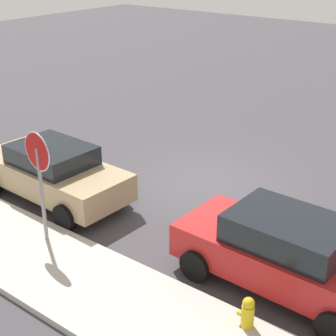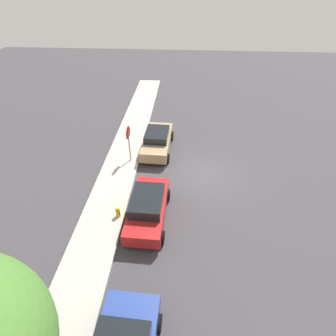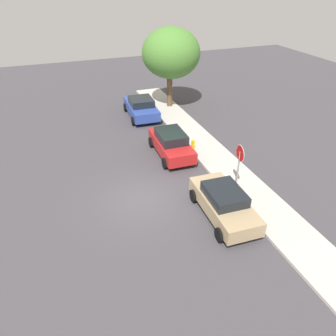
# 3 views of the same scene
# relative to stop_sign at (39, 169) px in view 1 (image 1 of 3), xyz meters

# --- Properties ---
(ground_plane) EXTENTS (60.00, 60.00, 0.00)m
(ground_plane) POSITION_rel_stop_sign_xyz_m (-1.00, -4.72, -1.81)
(ground_plane) COLOR #423F44
(sidewalk_curb) EXTENTS (32.00, 2.21, 0.14)m
(sidewalk_curb) POSITION_rel_stop_sign_xyz_m (-1.00, 0.57, -1.74)
(sidewalk_curb) COLOR beige
(sidewalk_curb) RESTS_ON ground_plane
(stop_sign) EXTENTS (0.84, 0.10, 2.61)m
(stop_sign) POSITION_rel_stop_sign_xyz_m (0.00, 0.00, 0.00)
(stop_sign) COLOR gray
(stop_sign) RESTS_ON ground_plane
(parked_car_tan) EXTENTS (4.28, 2.06, 1.45)m
(parked_car_tan) POSITION_rel_stop_sign_xyz_m (1.55, -1.59, -1.07)
(parked_car_tan) COLOR tan
(parked_car_tan) RESTS_ON ground_plane
(parked_car_red) EXTENTS (4.17, 2.03, 1.52)m
(parked_car_red) POSITION_rel_stop_sign_xyz_m (-4.72, -1.75, -1.04)
(parked_car_red) COLOR red
(parked_car_red) RESTS_ON ground_plane
(fire_hydrant) EXTENTS (0.30, 0.22, 0.72)m
(fire_hydrant) POSITION_rel_stop_sign_xyz_m (-4.82, -0.24, -1.45)
(fire_hydrant) COLOR gold
(fire_hydrant) RESTS_ON ground_plane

